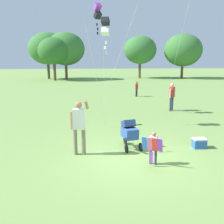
% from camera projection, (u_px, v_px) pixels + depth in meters
% --- Properties ---
extents(ground_plane, '(120.00, 120.00, 0.00)m').
position_uv_depth(ground_plane, '(133.00, 158.00, 8.01)').
color(ground_plane, '#75994C').
extents(treeline_distant, '(34.13, 6.80, 6.51)m').
position_uv_depth(treeline_distant, '(124.00, 50.00, 35.66)').
color(treeline_distant, brown).
rests_on(treeline_distant, ground).
extents(child_with_butterfly_kite, '(0.60, 0.47, 1.01)m').
position_uv_depth(child_with_butterfly_kite, '(153.00, 145.00, 7.39)').
color(child_with_butterfly_kite, '#33384C').
rests_on(child_with_butterfly_kite, ground).
extents(person_adult_flyer, '(0.61, 0.54, 1.86)m').
position_uv_depth(person_adult_flyer, '(79.00, 123.00, 8.08)').
color(person_adult_flyer, '#7F705B').
rests_on(person_adult_flyer, ground).
extents(stroller, '(0.68, 1.12, 1.03)m').
position_uv_depth(stroller, '(129.00, 131.00, 8.77)').
color(stroller, black).
rests_on(stroller, ground).
extents(kite_adult_black, '(1.02, 3.47, 4.81)m').
position_uv_depth(kite_adult_black, '(105.00, 27.00, 10.72)').
color(kite_adult_black, black).
rests_on(kite_adult_black, ground).
extents(kite_green_novelty, '(1.77, 3.54, 5.87)m').
position_uv_depth(kite_green_novelty, '(98.00, 12.00, 12.98)').
color(kite_green_novelty, purple).
rests_on(kite_green_novelty, ground).
extents(person_red_shirt, '(0.40, 0.41, 1.65)m').
position_uv_depth(person_red_shirt, '(172.00, 95.00, 14.77)').
color(person_red_shirt, '#33384C').
rests_on(person_red_shirt, ground).
extents(person_sitting_far, '(0.28, 0.34, 1.22)m').
position_uv_depth(person_sitting_far, '(137.00, 88.00, 20.15)').
color(person_sitting_far, '#232328').
rests_on(person_sitting_far, ground).
extents(cooler_box, '(0.45, 0.33, 0.35)m').
position_uv_depth(cooler_box, '(199.00, 143.00, 8.86)').
color(cooler_box, '#2D5BB7').
rests_on(cooler_box, ground).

